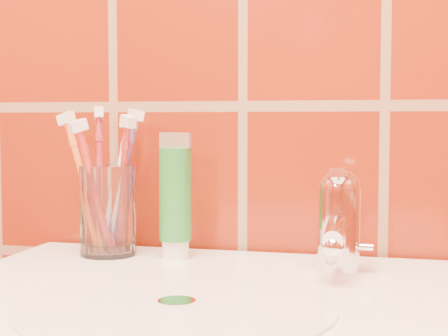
# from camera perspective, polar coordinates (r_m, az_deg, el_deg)

# --- Properties ---
(glass_tumbler) EXTENTS (0.09, 0.09, 0.12)m
(glass_tumbler) POSITION_cam_1_polar(r_m,az_deg,el_deg) (0.89, -9.61, -3.49)
(glass_tumbler) COLOR white
(glass_tumbler) RESTS_ON pedestal_sink
(toothpaste_tube) EXTENTS (0.04, 0.04, 0.16)m
(toothpaste_tube) POSITION_cam_1_polar(r_m,az_deg,el_deg) (0.86, -4.08, -2.65)
(toothpaste_tube) COLOR white
(toothpaste_tube) RESTS_ON pedestal_sink
(faucet) EXTENTS (0.05, 0.11, 0.12)m
(faucet) POSITION_cam_1_polar(r_m,az_deg,el_deg) (0.79, 9.50, -4.05)
(faucet) COLOR white
(faucet) RESTS_ON pedestal_sink
(toothbrush_0) EXTENTS (0.08, 0.10, 0.20)m
(toothbrush_0) POSITION_cam_1_polar(r_m,az_deg,el_deg) (0.91, -10.28, -1.07)
(toothbrush_0) COLOR #A5232F
(toothbrush_0) RESTS_ON glass_tumbler
(toothbrush_1) EXTENTS (0.11, 0.12, 0.19)m
(toothbrush_1) POSITION_cam_1_polar(r_m,az_deg,el_deg) (0.87, -10.63, -1.82)
(toothbrush_1) COLOR red
(toothbrush_1) RESTS_ON glass_tumbler
(toothbrush_2) EXTENTS (0.09, 0.08, 0.20)m
(toothbrush_2) POSITION_cam_1_polar(r_m,az_deg,el_deg) (0.90, -8.46, -1.18)
(toothbrush_2) COLOR #68418B
(toothbrush_2) RESTS_ON glass_tumbler
(toothbrush_3) EXTENTS (0.10, 0.09, 0.19)m
(toothbrush_3) POSITION_cam_1_polar(r_m,az_deg,el_deg) (0.88, -8.52, -1.56)
(toothbrush_3) COLOR #A62A23
(toothbrush_3) RESTS_ON glass_tumbler
(toothbrush_4) EXTENTS (0.11, 0.10, 0.19)m
(toothbrush_4) POSITION_cam_1_polar(r_m,az_deg,el_deg) (0.90, -11.47, -1.36)
(toothbrush_4) COLOR orange
(toothbrush_4) RESTS_ON glass_tumbler
(toothbrush_5) EXTENTS (0.09, 0.12, 0.19)m
(toothbrush_5) POSITION_cam_1_polar(r_m,az_deg,el_deg) (0.91, -8.94, -1.48)
(toothbrush_5) COLOR white
(toothbrush_5) RESTS_ON glass_tumbler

